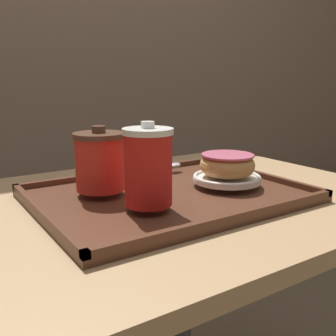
# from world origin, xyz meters

# --- Properties ---
(wall_behind) EXTENTS (8.00, 0.05, 2.40)m
(wall_behind) POSITION_xyz_m (0.00, 1.10, 1.20)
(wall_behind) COLOR #7A6656
(wall_behind) RESTS_ON ground_plane
(cafe_table) EXTENTS (0.92, 0.70, 0.73)m
(cafe_table) POSITION_xyz_m (0.00, 0.00, 0.57)
(cafe_table) COLOR tan
(cafe_table) RESTS_ON ground_plane
(serving_tray) EXTENTS (0.52, 0.39, 0.02)m
(serving_tray) POSITION_xyz_m (-0.03, -0.01, 0.74)
(serving_tray) COLOR #512D1E
(serving_tray) RESTS_ON cafe_table
(coffee_cup_front) EXTENTS (0.09, 0.09, 0.14)m
(coffee_cup_front) POSITION_xyz_m (-0.11, -0.09, 0.82)
(coffee_cup_front) COLOR red
(coffee_cup_front) RESTS_ON serving_tray
(coffee_cup_rear) EXTENTS (0.10, 0.10, 0.13)m
(coffee_cup_rear) POSITION_xyz_m (-0.15, 0.05, 0.81)
(coffee_cup_rear) COLOR red
(coffee_cup_rear) RESTS_ON serving_tray
(plate_with_chocolate_donut) EXTENTS (0.15, 0.15, 0.01)m
(plate_with_chocolate_donut) POSITION_xyz_m (0.11, -0.04, 0.76)
(plate_with_chocolate_donut) COLOR white
(plate_with_chocolate_donut) RESTS_ON serving_tray
(donut_chocolate_glazed) EXTENTS (0.12, 0.12, 0.04)m
(donut_chocolate_glazed) POSITION_xyz_m (0.11, -0.04, 0.79)
(donut_chocolate_glazed) COLOR tan
(donut_chocolate_glazed) RESTS_ON plate_with_chocolate_donut
(spoon) EXTENTS (0.15, 0.06, 0.01)m
(spoon) POSITION_xyz_m (0.07, 0.12, 0.76)
(spoon) COLOR silver
(spoon) RESTS_ON serving_tray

